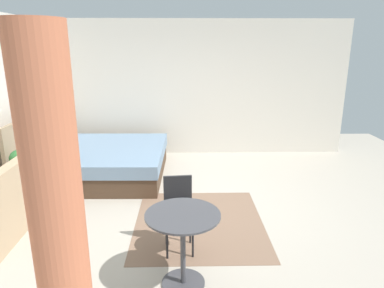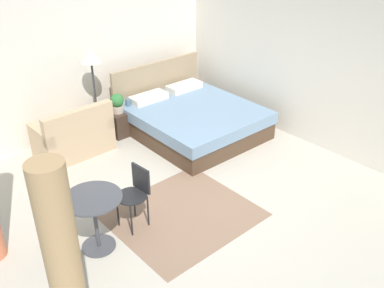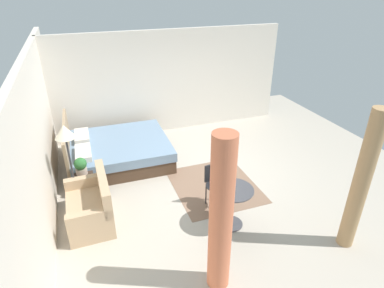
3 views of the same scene
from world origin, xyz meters
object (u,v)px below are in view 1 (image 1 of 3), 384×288
object	(u,v)px
balcony_table	(183,236)
cafe_chair_near_window	(178,205)
nightstand	(27,185)
bed	(96,160)
vase	(27,162)
potted_plant	(19,162)

from	to	relation	value
balcony_table	cafe_chair_near_window	size ratio (longest dim) A/B	0.90
nightstand	cafe_chair_near_window	xyz separation A→B (m)	(-1.32, -2.28, 0.30)
nightstand	bed	bearing A→B (deg)	-39.68
cafe_chair_near_window	nightstand	bearing A→B (deg)	60.02
vase	cafe_chair_near_window	world-z (taller)	cafe_chair_near_window
bed	vase	size ratio (longest dim) A/B	11.63
nightstand	vase	bearing A→B (deg)	1.84
vase	cafe_chair_near_window	distance (m)	2.70
bed	potted_plant	xyz separation A→B (m)	(-1.05, 0.81, 0.35)
nightstand	cafe_chair_near_window	distance (m)	2.65
bed	potted_plant	size ratio (longest dim) A/B	6.53
potted_plant	vase	size ratio (longest dim) A/B	1.78
nightstand	potted_plant	xyz separation A→B (m)	(-0.10, 0.02, 0.41)
balcony_table	cafe_chair_near_window	xyz separation A→B (m)	(0.63, 0.05, -0.00)
bed	balcony_table	bearing A→B (deg)	-151.97
bed	balcony_table	size ratio (longest dim) A/B	3.05
nightstand	balcony_table	bearing A→B (deg)	-129.86
bed	nightstand	world-z (taller)	bed
potted_plant	vase	bearing A→B (deg)	-3.45
potted_plant	cafe_chair_near_window	size ratio (longest dim) A/B	0.42
nightstand	potted_plant	distance (m)	0.42
bed	potted_plant	bearing A→B (deg)	142.51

